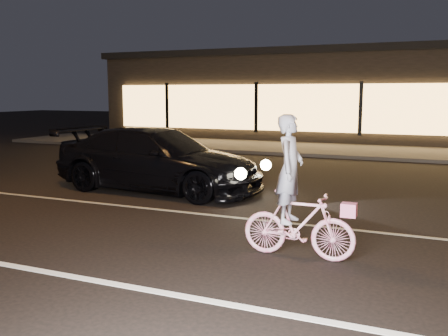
% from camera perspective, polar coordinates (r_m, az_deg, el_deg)
% --- Properties ---
extents(ground, '(90.00, 90.00, 0.00)m').
position_cam_1_polar(ground, '(7.14, -2.02, -9.62)').
color(ground, black).
rests_on(ground, ground).
extents(lane_stripe_near, '(60.00, 0.12, 0.01)m').
position_cam_1_polar(lane_stripe_near, '(5.90, -8.39, -13.68)').
color(lane_stripe_near, silver).
rests_on(lane_stripe_near, ground).
extents(lane_stripe_far, '(60.00, 0.10, 0.01)m').
position_cam_1_polar(lane_stripe_far, '(8.92, 3.46, -5.89)').
color(lane_stripe_far, gray).
rests_on(lane_stripe_far, ground).
extents(sidewalk, '(30.00, 4.00, 0.12)m').
position_cam_1_polar(sidewalk, '(19.48, 14.43, 1.91)').
color(sidewalk, '#383533').
rests_on(sidewalk, ground).
extents(storefront, '(25.40, 8.42, 4.20)m').
position_cam_1_polar(storefront, '(25.27, 16.70, 8.03)').
color(storefront, black).
rests_on(storefront, ground).
extents(cyclist, '(1.55, 0.53, 1.95)m').
position_cam_1_polar(cyclist, '(6.83, 8.24, -4.52)').
color(cyclist, '#ED3A75').
rests_on(cyclist, ground).
extents(sedan, '(5.09, 2.33, 1.44)m').
position_cam_1_polar(sedan, '(11.50, -7.53, 0.97)').
color(sedan, black).
rests_on(sedan, ground).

